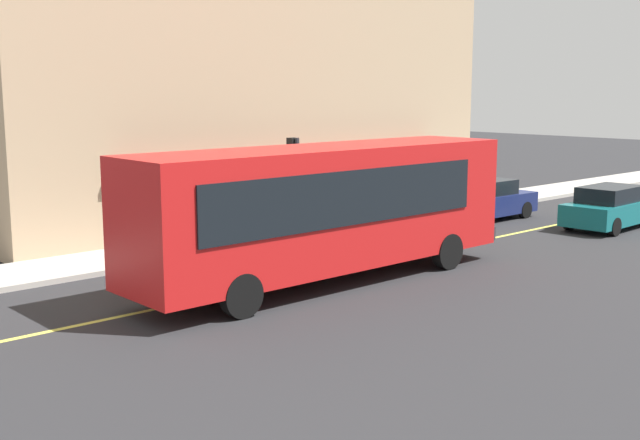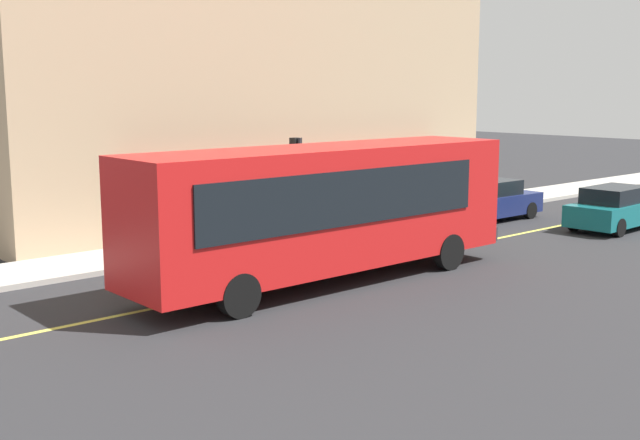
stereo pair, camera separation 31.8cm
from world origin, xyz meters
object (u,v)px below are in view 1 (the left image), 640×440
(traffic_light, at_px, (294,163))
(bus, at_px, (327,206))
(car_teal, at_px, (611,208))
(pedestrian_mid_block, at_px, (395,189))
(car_navy, at_px, (485,200))
(car_black, at_px, (237,237))
(pedestrian_near_storefront, at_px, (226,209))

(traffic_light, bearing_deg, bus, -122.20)
(traffic_light, xyz_separation_m, car_teal, (9.68, -6.06, -1.79))
(bus, bearing_deg, pedestrian_mid_block, 33.35)
(car_navy, bearing_deg, car_black, 178.84)
(car_black, height_order, car_navy, same)
(car_teal, bearing_deg, car_navy, 113.27)
(traffic_light, bearing_deg, pedestrian_near_storefront, 176.11)
(car_navy, xyz_separation_m, pedestrian_mid_block, (-2.08, 2.72, 0.37))
(bus, height_order, car_navy, bus)
(pedestrian_near_storefront, bearing_deg, car_navy, -11.20)
(traffic_light, xyz_separation_m, car_black, (-3.56, -1.67, -1.79))
(car_navy, xyz_separation_m, pedestrian_near_storefront, (-10.50, 2.08, 0.50))
(pedestrian_near_storefront, height_order, pedestrian_mid_block, pedestrian_near_storefront)
(bus, height_order, pedestrian_mid_block, bus)
(car_black, xyz_separation_m, car_navy, (11.45, -0.23, 0.00))
(car_teal, bearing_deg, car_black, 161.68)
(car_teal, bearing_deg, pedestrian_mid_block, 119.35)
(car_navy, bearing_deg, car_teal, -66.73)
(bus, relative_size, traffic_light, 3.48)
(car_black, relative_size, car_navy, 1.00)
(car_black, distance_m, pedestrian_near_storefront, 2.14)
(traffic_light, height_order, car_black, traffic_light)
(traffic_light, relative_size, pedestrian_mid_block, 1.99)
(pedestrian_mid_block, bearing_deg, car_black, -165.10)
(bus, xyz_separation_m, pedestrian_near_storefront, (0.62, 5.31, -0.74))
(pedestrian_near_storefront, distance_m, pedestrian_mid_block, 8.45)
(pedestrian_near_storefront, bearing_deg, pedestrian_mid_block, 4.38)
(car_teal, relative_size, pedestrian_mid_block, 2.72)
(bus, relative_size, pedestrian_mid_block, 6.94)
(car_navy, bearing_deg, bus, -163.82)
(car_black, bearing_deg, pedestrian_mid_block, 14.90)
(pedestrian_near_storefront, bearing_deg, car_teal, -26.89)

